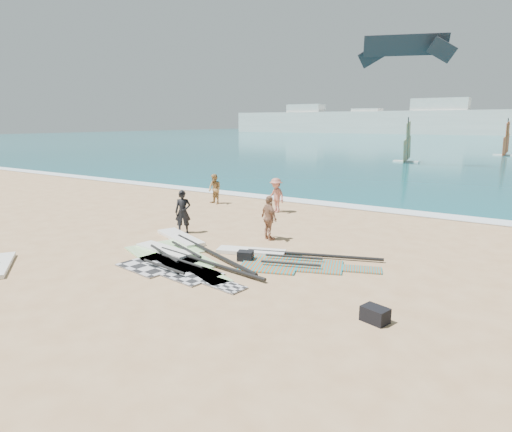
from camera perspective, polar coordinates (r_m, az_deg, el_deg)
The scene contains 16 objects.
ground at distance 12.30m, azimuth -8.10°, elevation -8.25°, with size 300.00×300.00×0.00m, color tan.
sea at distance 140.95m, azimuth 29.84°, elevation 9.08°, with size 300.00×240.00×0.06m, color #0E5863.
surf_line at distance 22.72m, azimuth 12.46°, elevation 1.20°, with size 300.00×1.20×0.04m, color white.
far_town at distance 160.38m, azimuth 24.70°, elevation 11.42°, with size 160.00×8.00×12.00m.
rig_grey at distance 13.76m, azimuth -10.83°, elevation -5.86°, with size 5.62×2.59×0.20m.
rig_green at distance 15.01m, azimuth -9.82°, elevation -4.26°, with size 6.05×4.01×0.20m.
rig_orange at distance 13.76m, azimuth 3.25°, elevation -5.65°, with size 5.52×3.17×0.20m.
gear_bag_near at distance 13.65m, azimuth -1.42°, elevation -5.33°, with size 0.48×0.35×0.31m, color black.
gear_bag_far at distance 10.01m, azimuth 15.59°, elevation -12.54°, with size 0.57×0.40×0.34m, color black.
person_wetsuit at distance 17.02m, azimuth -9.72°, elevation 0.53°, with size 0.62×0.41×1.71m, color black.
beachgoer_left at distance 22.99m, azimuth -5.52°, elevation 3.60°, with size 0.78×0.61×1.61m, color #A6804C.
beachgoer_mid at distance 20.74m, azimuth 2.68°, elevation 2.78°, with size 1.08×0.62×1.68m, color #B66A5A.
beachgoer_back at distance 15.83m, azimuth 1.75°, elevation -0.27°, with size 0.98×0.41×1.67m, color #A57355.
windsurfer_left at distance 49.47m, azimuth 19.49°, elevation 8.35°, with size 2.65×3.25×4.85m.
windsurfer_centre at distance 64.28m, azimuth 30.35°, elevation 8.15°, with size 2.74×3.21×4.83m.
kitesurf_kite at distance 44.98m, azimuth 19.29°, elevation 20.45°, with size 8.50×3.74×2.77m.
Camera 1 is at (7.57, -8.68, 4.32)m, focal length 30.00 mm.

